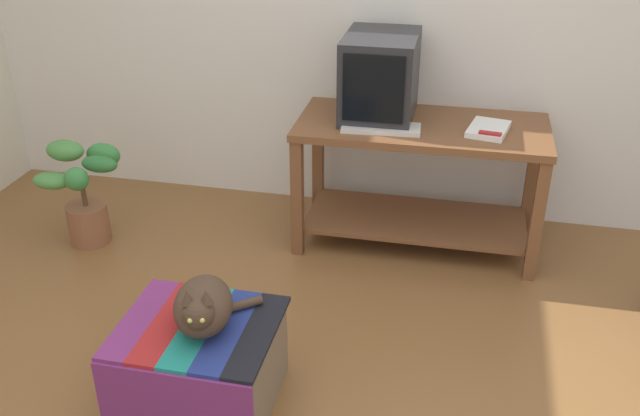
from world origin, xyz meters
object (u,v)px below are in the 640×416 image
Objects in this scene: cat at (203,307)px; stapler at (490,136)px; desk at (420,163)px; potted_plant at (84,193)px; book at (488,129)px; keyboard at (381,128)px; tv_monitor at (380,77)px; ottoman_with_blanket at (201,362)px.

cat is 3.54× the size of stapler.
cat is at bearing -115.26° from desk.
stapler is (1.02, 1.32, 0.26)m from cat.
book is at bearing 9.51° from potted_plant.
keyboard is 3.64× the size of stapler.
cat is 1.69m from stapler.
tv_monitor is 4.58× the size of stapler.
desk is 1.65m from ottoman_with_blanket.
potted_plant is at bearing 122.08° from cat.
tv_monitor is at bearing 97.81° from keyboard.
cat is (0.04, -0.01, 0.28)m from ottoman_with_blanket.
book is 1.77m from cat.
tv_monitor reaches higher than stapler.
desk reaches higher than cat.
ottoman_with_blanket is at bearing -115.39° from keyboard.
cat is at bearing -43.82° from potted_plant.
desk is 3.38× the size of cat.
book is 0.43× the size of ottoman_with_blanket.
keyboard is 1.52m from ottoman_with_blanket.
cat is at bearing -106.35° from tv_monitor.
potted_plant is (-1.11, 1.07, -0.16)m from cat.
cat is (-0.43, -1.53, -0.46)m from tv_monitor.
book is 2.20m from potted_plant.
ottoman_with_blanket is at bearing -116.58° from desk.
tv_monitor reaches higher than keyboard.
keyboard is 0.68× the size of potted_plant.
potted_plant is at bearing 135.42° from ottoman_with_blanket.
desk is 0.34m from keyboard.
book is (0.58, -0.11, -0.20)m from tv_monitor.
stapler is (0.01, -0.11, 0.01)m from book.
stapler reaches higher than cat.
ottoman_with_blanket is 1.52m from potted_plant.
keyboard is 1.53× the size of book.
cat is (-0.48, -1.33, -0.25)m from keyboard.
desk is 0.42m from book.
stapler is (0.59, -0.22, -0.19)m from tv_monitor.
tv_monitor reaches higher than desk.
tv_monitor is at bearing 72.81° from ottoman_with_blanket.
book is at bearing -7.73° from desk.
tv_monitor is 0.62m from book.
tv_monitor reaches higher than cat.
book is 0.11m from stapler.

